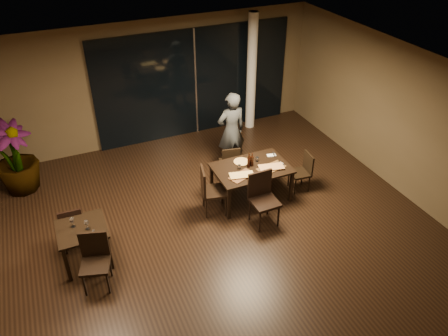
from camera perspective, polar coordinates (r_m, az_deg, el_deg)
ground at (r=8.28m, az=-0.31°, el=-8.60°), size 8.00×8.00×0.00m
wall_back at (r=10.79m, az=-9.07°, el=11.02°), size 8.00×0.10×3.00m
wall_right at (r=9.50m, az=22.82°, el=5.49°), size 0.10×8.00×3.00m
ceiling at (r=6.65m, az=-0.39°, el=11.11°), size 8.00×8.00×0.04m
window_panel at (r=11.03m, az=-3.79°, el=11.04°), size 5.00×0.06×2.70m
column at (r=11.23m, az=3.61°, el=12.29°), size 0.24×0.24×3.00m
main_table at (r=8.78m, az=3.60°, el=-0.32°), size 1.50×1.00×0.75m
side_table at (r=7.72m, az=-18.00°, el=-8.17°), size 0.80×0.80×0.75m
chair_main_far at (r=9.41m, az=0.79°, el=0.84°), size 0.46×0.46×0.85m
chair_main_near at (r=8.25m, az=5.04°, el=-3.62°), size 0.50×0.50×1.06m
chair_main_left at (r=8.45m, az=-1.89°, el=-2.68°), size 0.56×0.56×1.01m
chair_main_right at (r=9.30m, az=10.31°, el=-0.22°), size 0.43×0.43×0.85m
chair_side_far at (r=8.20m, az=-19.22°, el=-6.99°), size 0.41×0.41×0.85m
chair_side_near at (r=7.36m, az=-16.49°, el=-11.16°), size 0.56×0.56×0.97m
diner at (r=9.69m, az=0.96°, el=4.86°), size 0.63×0.43×1.82m
potted_plant at (r=9.93m, az=-25.67°, el=1.21°), size 1.22×1.22×1.58m
pizza_board_left at (r=8.46m, az=2.32°, el=-1.04°), size 0.57×0.42×0.01m
pizza_board_right at (r=8.74m, az=6.19°, el=0.02°), size 0.62×0.40×0.01m
oblong_pizza_left at (r=8.45m, az=2.32°, el=-0.95°), size 0.49×0.30×0.02m
oblong_pizza_right at (r=8.73m, az=6.19°, el=0.11°), size 0.51×0.32×0.02m
round_pizza at (r=8.88m, az=2.29°, el=0.80°), size 0.31×0.31×0.01m
bottle_a at (r=8.67m, az=3.25°, el=0.89°), size 0.06×0.06×0.27m
bottle_b at (r=8.71m, az=3.68°, el=1.10°), size 0.06×0.06×0.29m
bottle_c at (r=8.72m, az=3.28°, el=1.13°), size 0.06×0.06×0.28m
tumbler_left at (r=8.67m, az=1.99°, el=0.15°), size 0.07×0.07×0.08m
tumbler_right at (r=8.92m, az=4.35°, el=1.17°), size 0.07×0.07×0.09m
napkin_near at (r=8.87m, az=7.16°, el=0.47°), size 0.20×0.13×0.01m
napkin_far at (r=9.14m, az=6.20°, el=1.66°), size 0.20×0.14×0.01m
wine_glass_a at (r=7.66m, az=-19.20°, el=-6.72°), size 0.08×0.08×0.18m
wine_glass_b at (r=7.54m, az=-17.49°, el=-7.10°), size 0.08×0.08×0.18m
side_napkin at (r=7.46m, az=-17.21°, el=-8.35°), size 0.20×0.15×0.01m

